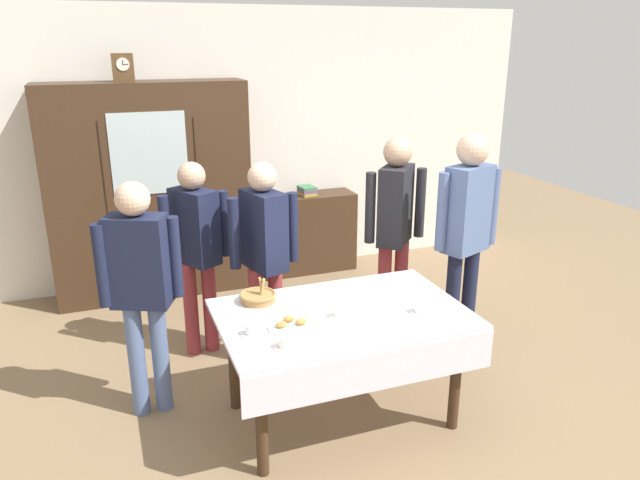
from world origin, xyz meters
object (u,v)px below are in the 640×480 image
pastry_plate (291,325)px  spoon_back_edge (337,296)px  spoon_center (368,323)px  mantel_clock (123,67)px  wall_cabinet (151,192)px  person_behind_table_right (264,246)px  spoon_near_right (411,289)px  person_near_right_end (141,279)px  tea_cup_mid_left (252,331)px  tea_cup_center (421,309)px  tea_cup_far_right (340,313)px  book_stack (307,191)px  tea_cup_near_right (286,343)px  bread_basket (258,297)px  person_beside_shelf (467,224)px  person_behind_table_left (196,241)px  dining_table (344,330)px  bookshelf_low (307,233)px  person_by_cabinet (395,220)px

pastry_plate → spoon_back_edge: pastry_plate is taller
spoon_center → mantel_clock: bearing=112.0°
wall_cabinet → spoon_back_edge: wall_cabinet is taller
mantel_clock → spoon_back_edge: (1.10, -2.33, -1.38)m
wall_cabinet → person_behind_table_right: 1.80m
spoon_near_right → person_near_right_end: 1.78m
tea_cup_mid_left → spoon_near_right: size_ratio=1.09×
tea_cup_center → spoon_back_edge: 0.57m
spoon_center → spoon_near_right: same height
tea_cup_far_right → book_stack: bearing=75.0°
tea_cup_near_right → person_behind_table_right: (0.21, 1.19, 0.16)m
bread_basket → person_beside_shelf: 1.68m
pastry_plate → spoon_near_right: bearing=14.7°
tea_cup_center → person_near_right_end: (-1.61, 0.69, 0.17)m
spoon_near_right → spoon_back_edge: size_ratio=1.00×
tea_cup_near_right → person_beside_shelf: (1.66, 0.79, 0.28)m
tea_cup_far_right → wall_cabinet: bearing=108.2°
book_stack → tea_cup_mid_left: bearing=-115.4°
person_behind_table_left → wall_cabinet: bearing=98.4°
spoon_back_edge → dining_table: bearing=-102.7°
bookshelf_low → book_stack: book_stack is taller
pastry_plate → spoon_back_edge: bearing=36.6°
tea_cup_far_right → person_behind_table_right: bearing=103.1°
tea_cup_near_right → tea_cup_far_right: 0.50m
tea_cup_mid_left → pastry_plate: bearing=2.7°
tea_cup_near_right → mantel_clock: bearing=101.2°
wall_cabinet → person_behind_table_right: wall_cabinet is taller
person_behind_table_right → dining_table: bearing=-74.2°
bread_basket → person_beside_shelf: bearing=4.7°
mantel_clock → book_stack: size_ratio=1.13×
spoon_near_right → person_behind_table_left: 1.66m
tea_cup_far_right → person_by_cabinet: (0.87, 0.98, 0.23)m
spoon_near_right → person_behind_table_left: size_ratio=0.08×
spoon_center → spoon_back_edge: bearing=92.8°
tea_cup_far_right → person_near_right_end: bearing=153.0°
tea_cup_far_right → spoon_center: 0.19m
person_beside_shelf → person_near_right_end: 2.36m
bookshelf_low → person_beside_shelf: bearing=-76.4°
book_stack → spoon_near_right: bearing=-92.3°
dining_table → tea_cup_center: bearing=-18.0°
bread_basket → spoon_center: 0.76m
wall_cabinet → bread_basket: size_ratio=8.45×
bread_basket → person_behind_table_left: bearing=105.8°
tea_cup_mid_left → spoon_center: (0.68, -0.11, -0.02)m
wall_cabinet → spoon_near_right: wall_cabinet is taller
mantel_clock → person_behind_table_left: (0.34, -1.34, -1.22)m
dining_table → tea_cup_mid_left: bearing=-173.9°
tea_cup_far_right → dining_table: bearing=32.1°
dining_table → spoon_center: (0.08, -0.17, 0.11)m
wall_cabinet → tea_cup_center: (1.35, -2.74, -0.23)m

